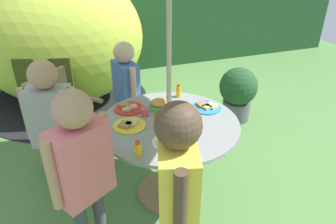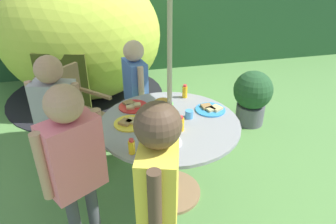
{
  "view_description": "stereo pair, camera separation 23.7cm",
  "coord_description": "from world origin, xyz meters",
  "px_view_note": "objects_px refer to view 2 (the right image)",
  "views": [
    {
      "loc": [
        -0.72,
        -1.99,
        2.0
      ],
      "look_at": [
        -0.02,
        -0.03,
        0.85
      ],
      "focal_mm": 33.25,
      "sensor_mm": 36.0,
      "label": 1
    },
    {
      "loc": [
        -0.49,
        -2.06,
        2.0
      ],
      "look_at": [
        -0.02,
        -0.03,
        0.85
      ],
      "focal_mm": 33.25,
      "sensor_mm": 36.0,
      "label": 2
    }
  ],
  "objects_px": {
    "child_in_blue_shirt": "(135,83)",
    "snack_bowl": "(163,104)",
    "child_in_pink_shirt": "(73,157)",
    "plate_far_right": "(211,109)",
    "plate_mid_left": "(133,106)",
    "juice_bottle_near_left": "(132,147)",
    "cup_near": "(189,114)",
    "child_in_yellow_shirt": "(159,186)",
    "juice_bottle_mid_right": "(155,121)",
    "garden_table": "(169,144)",
    "juice_bottle_center_back": "(181,124)",
    "cup_far": "(147,111)",
    "plate_near_right": "(130,123)",
    "juice_bottle_far_left": "(185,92)",
    "wooden_chair": "(72,111)",
    "plate_center_front": "(165,141)",
    "dome_tent": "(79,35)",
    "child_in_grey_shirt": "(56,110)",
    "potted_plant": "(252,96)"
  },
  "relations": [
    {
      "from": "child_in_blue_shirt",
      "to": "snack_bowl",
      "type": "bearing_deg",
      "value": 4.92
    },
    {
      "from": "child_in_pink_shirt",
      "to": "plate_far_right",
      "type": "xyz_separation_m",
      "value": [
        1.09,
        0.54,
        -0.09
      ]
    },
    {
      "from": "plate_far_right",
      "to": "plate_mid_left",
      "type": "height_order",
      "value": "same"
    },
    {
      "from": "snack_bowl",
      "to": "child_in_blue_shirt",
      "type": "bearing_deg",
      "value": 106.12
    },
    {
      "from": "juice_bottle_near_left",
      "to": "cup_near",
      "type": "height_order",
      "value": "juice_bottle_near_left"
    },
    {
      "from": "child_in_pink_shirt",
      "to": "cup_near",
      "type": "bearing_deg",
      "value": -3.6
    },
    {
      "from": "child_in_yellow_shirt",
      "to": "juice_bottle_mid_right",
      "type": "xyz_separation_m",
      "value": [
        0.13,
        0.78,
        -0.07
      ]
    },
    {
      "from": "child_in_pink_shirt",
      "to": "plate_far_right",
      "type": "relative_size",
      "value": 5.21
    },
    {
      "from": "garden_table",
      "to": "child_in_yellow_shirt",
      "type": "relative_size",
      "value": 0.82
    },
    {
      "from": "plate_far_right",
      "to": "juice_bottle_center_back",
      "type": "height_order",
      "value": "juice_bottle_center_back"
    },
    {
      "from": "cup_far",
      "to": "plate_near_right",
      "type": "bearing_deg",
      "value": -143.14
    },
    {
      "from": "garden_table",
      "to": "cup_near",
      "type": "height_order",
      "value": "cup_near"
    },
    {
      "from": "child_in_blue_shirt",
      "to": "cup_far",
      "type": "xyz_separation_m",
      "value": [
        0.01,
        -0.65,
        0.02
      ]
    },
    {
      "from": "plate_far_right",
      "to": "child_in_yellow_shirt",
      "type": "bearing_deg",
      "value": -124.02
    },
    {
      "from": "child_in_blue_shirt",
      "to": "snack_bowl",
      "type": "relative_size",
      "value": 6.7
    },
    {
      "from": "juice_bottle_far_left",
      "to": "juice_bottle_near_left",
      "type": "bearing_deg",
      "value": -127.95
    },
    {
      "from": "wooden_chair",
      "to": "plate_far_right",
      "type": "height_order",
      "value": "wooden_chair"
    },
    {
      "from": "wooden_chair",
      "to": "juice_bottle_center_back",
      "type": "bearing_deg",
      "value": -92.6
    },
    {
      "from": "garden_table",
      "to": "cup_far",
      "type": "relative_size",
      "value": 16.55
    },
    {
      "from": "juice_bottle_far_left",
      "to": "cup_near",
      "type": "relative_size",
      "value": 1.85
    },
    {
      "from": "plate_center_front",
      "to": "child_in_pink_shirt",
      "type": "bearing_deg",
      "value": -165.41
    },
    {
      "from": "dome_tent",
      "to": "cup_near",
      "type": "relative_size",
      "value": 40.79
    },
    {
      "from": "plate_near_right",
      "to": "child_in_yellow_shirt",
      "type": "bearing_deg",
      "value": -86.52
    },
    {
      "from": "child_in_blue_shirt",
      "to": "cup_near",
      "type": "relative_size",
      "value": 17.6
    },
    {
      "from": "garden_table",
      "to": "child_in_pink_shirt",
      "type": "distance_m",
      "value": 0.89
    },
    {
      "from": "child_in_grey_shirt",
      "to": "plate_center_front",
      "type": "distance_m",
      "value": 0.95
    },
    {
      "from": "child_in_pink_shirt",
      "to": "juice_bottle_near_left",
      "type": "height_order",
      "value": "child_in_pink_shirt"
    },
    {
      "from": "potted_plant",
      "to": "cup_far",
      "type": "bearing_deg",
      "value": -149.71
    },
    {
      "from": "child_in_blue_shirt",
      "to": "dome_tent",
      "type": "bearing_deg",
      "value": -170.19
    },
    {
      "from": "snack_bowl",
      "to": "cup_far",
      "type": "xyz_separation_m",
      "value": [
        -0.16,
        -0.08,
        -0.0
      ]
    },
    {
      "from": "garden_table",
      "to": "dome_tent",
      "type": "xyz_separation_m",
      "value": [
        -0.72,
        2.25,
        0.36
      ]
    },
    {
      "from": "plate_center_front",
      "to": "plate_mid_left",
      "type": "bearing_deg",
      "value": 104.66
    },
    {
      "from": "child_in_pink_shirt",
      "to": "potted_plant",
      "type": "bearing_deg",
      "value": 4.41
    },
    {
      "from": "child_in_blue_shirt",
      "to": "plate_far_right",
      "type": "height_order",
      "value": "child_in_blue_shirt"
    },
    {
      "from": "dome_tent",
      "to": "cup_far",
      "type": "bearing_deg",
      "value": -59.54
    },
    {
      "from": "plate_mid_left",
      "to": "juice_bottle_near_left",
      "type": "distance_m",
      "value": 0.67
    },
    {
      "from": "child_in_yellow_shirt",
      "to": "juice_bottle_center_back",
      "type": "bearing_deg",
      "value": -6.71
    },
    {
      "from": "juice_bottle_mid_right",
      "to": "potted_plant",
      "type": "bearing_deg",
      "value": 37.12
    },
    {
      "from": "plate_mid_left",
      "to": "wooden_chair",
      "type": "bearing_deg",
      "value": 138.92
    },
    {
      "from": "plate_far_right",
      "to": "cup_far",
      "type": "height_order",
      "value": "cup_far"
    },
    {
      "from": "dome_tent",
      "to": "juice_bottle_far_left",
      "type": "distance_m",
      "value": 2.08
    },
    {
      "from": "juice_bottle_far_left",
      "to": "cup_near",
      "type": "height_order",
      "value": "juice_bottle_far_left"
    },
    {
      "from": "garden_table",
      "to": "child_in_yellow_shirt",
      "type": "bearing_deg",
      "value": -107.02
    },
    {
      "from": "juice_bottle_far_left",
      "to": "plate_far_right",
      "type": "bearing_deg",
      "value": -63.18
    },
    {
      "from": "juice_bottle_mid_right",
      "to": "cup_far",
      "type": "relative_size",
      "value": 1.89
    },
    {
      "from": "plate_center_front",
      "to": "juice_bottle_center_back",
      "type": "distance_m",
      "value": 0.21
    },
    {
      "from": "child_in_pink_shirt",
      "to": "child_in_yellow_shirt",
      "type": "bearing_deg",
      "value": -73.32
    },
    {
      "from": "child_in_pink_shirt",
      "to": "cup_far",
      "type": "height_order",
      "value": "child_in_pink_shirt"
    },
    {
      "from": "plate_far_right",
      "to": "plate_center_front",
      "type": "bearing_deg",
      "value": -141.44
    },
    {
      "from": "child_in_grey_shirt",
      "to": "juice_bottle_far_left",
      "type": "bearing_deg",
      "value": 24.13
    }
  ]
}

